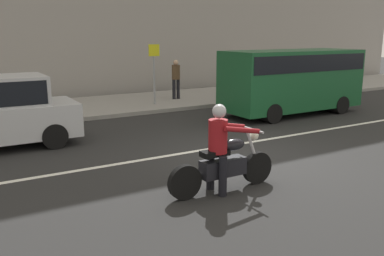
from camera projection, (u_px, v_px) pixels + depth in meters
The scene contains 7 objects.
ground_plane at pixel (243, 156), 9.74m from camera, with size 80.00×80.00×0.00m, color #252525.
sidewalk_slab at pixel (121, 104), 16.45m from camera, with size 40.00×4.40×0.14m, color gray.
lane_marking_stripe at pixel (238, 144), 10.75m from camera, with size 18.00×0.14×0.01m, color silver.
motorcycle_with_rider_crimson at pixel (223, 156), 7.42m from camera, with size 2.22×0.70×1.62m.
parked_van_forest_green at pixel (292, 77), 14.49m from camera, with size 5.16×1.96×2.26m.
street_sign_post at pixel (154, 68), 15.72m from camera, with size 0.44×0.08×2.31m.
pedestrian_bystander at pixel (176, 76), 17.10m from camera, with size 0.34×0.34×1.62m.
Camera 1 is at (-5.79, -7.44, 2.82)m, focal length 38.57 mm.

